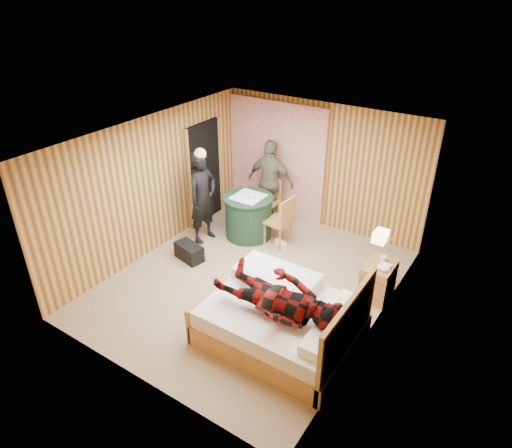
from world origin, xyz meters
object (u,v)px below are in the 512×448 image
Objects in this scene: duffel_bag at (189,252)px; man_on_bed at (278,290)px; nightstand at (378,280)px; chair_far at (269,197)px; wall_lamp at (381,236)px; bed at (284,320)px; round_table at (248,216)px; man_at_table at (271,182)px; chair_near at (282,218)px; woman_standing at (203,198)px.

man_on_bed is (2.47, -1.04, 0.84)m from duffel_bag.
chair_far is (-2.78, 1.20, 0.23)m from nightstand.
duffel_bag is (-3.24, -0.48, -1.15)m from wall_lamp.
duffel_bag is at bearing 161.65° from bed.
bed is 3.83× the size of duffel_bag.
man_on_bed is at bearing -48.67° from round_table.
bed is at bearing -5.76° from duffel_bag.
wall_lamp is at bearing 20.99° from duffel_bag.
wall_lamp is 1.06m from nightstand.
chair_far is 0.53× the size of man_on_bed.
nightstand is at bearing 65.41° from bed.
bed is (-0.80, -1.29, -0.98)m from wall_lamp.
nightstand is 3.04m from chair_far.
bed is at bearing 97.02° from man_on_bed.
nightstand is at bearing 152.85° from man_at_table.
woman_standing is at bearing -59.31° from chair_near.
bed is 1.20× the size of man_at_table.
man_on_bed is (1.33, -2.39, 0.42)m from chair_near.
round_table reaches higher than nightstand.
man_at_table is at bearing 97.92° from chair_far.
nightstand is 0.66× the size of chair_far.
man_on_bed is (2.06, -3.14, 0.13)m from man_at_table.
chair_near is at bearing 157.62° from wall_lamp.
woman_standing is (-0.22, 0.72, 0.74)m from duffel_bag.
man_at_table is at bearing 90.00° from round_table.
wall_lamp is 0.42× the size of nightstand.
woman_standing is at bearing 62.43° from man_at_table.
man_at_table reaches higher than nightstand.
woman_standing is (-3.42, -0.12, 0.58)m from nightstand.
chair_near is 0.56× the size of woman_standing.
nightstand is (0.76, 1.66, -0.02)m from bed.
man_at_table is (-2.03, 2.91, 0.54)m from bed.
nightstand is 3.47m from woman_standing.
round_table is 0.97× the size of chair_near.
duffel_bag is 0.31× the size of man_on_bed.
bed is 3.59m from man_at_table.
chair_near is 1.09m from man_at_table.
nightstand is 3.32m from duffel_bag.
bed reaches higher than chair_far.
man_at_table is 3.76m from man_on_bed.
round_table is at bearing 131.33° from man_on_bed.
man_at_table is (-0.00, 0.05, 0.32)m from chair_far.
chair_far is 0.94× the size of chair_near.
chair_far is (-2.02, 2.86, 0.22)m from bed.
chair_near is (0.72, 0.05, 0.15)m from round_table.
man_on_bed is at bearing -116.98° from wall_lamp.
wall_lamp reaches higher than bed.
duffel_bag is at bearing 75.96° from man_at_table.
duffel_bag is at bearing -34.17° from chair_near.
wall_lamp reaches higher than nightstand.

